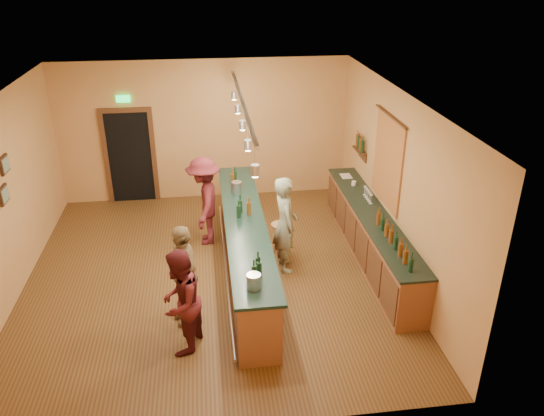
{
  "coord_description": "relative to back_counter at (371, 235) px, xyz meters",
  "views": [
    {
      "loc": [
        0.01,
        -8.18,
        5.17
      ],
      "look_at": [
        1.11,
        0.2,
        1.15
      ],
      "focal_mm": 35.0,
      "sensor_mm": 36.0,
      "label": 1
    }
  ],
  "objects": [
    {
      "name": "customer_a",
      "position": [
        -3.44,
        -2.13,
        0.31
      ],
      "size": [
        0.84,
        0.94,
        1.6
      ],
      "primitive_type": "imported",
      "rotation": [
        0.0,
        0.0,
        -1.92
      ],
      "color": "#59191E",
      "rests_on": "floor"
    },
    {
      "name": "bartender",
      "position": [
        -1.64,
        -0.13,
        0.4
      ],
      "size": [
        0.48,
        0.68,
        1.78
      ],
      "primitive_type": "imported",
      "rotation": [
        0.0,
        0.0,
        1.65
      ],
      "color": "gray",
      "rests_on": "floor"
    },
    {
      "name": "wall_front",
      "position": [
        -2.97,
        -3.68,
        1.11
      ],
      "size": [
        6.5,
        0.02,
        3.2
      ],
      "primitive_type": "cube",
      "color": "#C18748",
      "rests_on": "floor"
    },
    {
      "name": "back_counter",
      "position": [
        0.0,
        0.0,
        0.0
      ],
      "size": [
        0.6,
        4.55,
        1.27
      ],
      "color": "brown",
      "rests_on": "floor"
    },
    {
      "name": "customer_c",
      "position": [
        -3.04,
        1.07,
        0.4
      ],
      "size": [
        0.75,
        1.19,
        1.77
      ],
      "primitive_type": "imported",
      "rotation": [
        0.0,
        0.0,
        -1.65
      ],
      "color": "#59191E",
      "rests_on": "floor"
    },
    {
      "name": "wall_left",
      "position": [
        -6.22,
        -0.18,
        1.11
      ],
      "size": [
        0.02,
        7.0,
        3.2
      ],
      "primitive_type": "cube",
      "color": "#C18748",
      "rests_on": "floor"
    },
    {
      "name": "bottle_shelf",
      "position": [
        0.2,
        1.72,
        1.18
      ],
      "size": [
        0.17,
        0.55,
        0.54
      ],
      "color": "#452014",
      "rests_on": "wall_right"
    },
    {
      "name": "wall_back",
      "position": [
        -2.97,
        3.32,
        1.11
      ],
      "size": [
        6.5,
        0.02,
        3.2
      ],
      "primitive_type": "cube",
      "color": "#C18748",
      "rests_on": "floor"
    },
    {
      "name": "tapestry",
      "position": [
        0.26,
        0.22,
        1.36
      ],
      "size": [
        0.03,
        1.4,
        1.6
      ],
      "primitive_type": "cube",
      "color": "#9B301F",
      "rests_on": "wall_right"
    },
    {
      "name": "pendant_track",
      "position": [
        -2.36,
        -0.18,
        2.5
      ],
      "size": [
        0.11,
        4.6,
        0.5
      ],
      "color": "silver",
      "rests_on": "ceiling"
    },
    {
      "name": "customer_b",
      "position": [
        -3.39,
        -1.44,
        0.34
      ],
      "size": [
        0.67,
        1.04,
        1.65
      ],
      "primitive_type": "imported",
      "rotation": [
        0.0,
        0.0,
        -1.27
      ],
      "color": "#997A51",
      "rests_on": "floor"
    },
    {
      "name": "doorway",
      "position": [
        -4.67,
        3.3,
        0.64
      ],
      "size": [
        1.15,
        0.09,
        2.48
      ],
      "color": "black",
      "rests_on": "wall_back"
    },
    {
      "name": "wall_right",
      "position": [
        0.28,
        -0.18,
        1.11
      ],
      "size": [
        0.02,
        7.0,
        3.2
      ],
      "primitive_type": "cube",
      "color": "#C18748",
      "rests_on": "floor"
    },
    {
      "name": "bar_stool",
      "position": [
        -1.67,
        0.33,
        0.03
      ],
      "size": [
        0.32,
        0.32,
        0.66
      ],
      "rotation": [
        0.0,
        0.0,
        -0.02
      ],
      "color": "#AB7F4D",
      "rests_on": "floor"
    },
    {
      "name": "floor",
      "position": [
        -2.97,
        -0.18,
        -0.49
      ],
      "size": [
        7.0,
        7.0,
        0.0
      ],
      "primitive_type": "plane",
      "color": "#522D17",
      "rests_on": "ground"
    },
    {
      "name": "ceiling",
      "position": [
        -2.97,
        -0.18,
        2.71
      ],
      "size": [
        6.5,
        7.0,
        0.02
      ],
      "primitive_type": "cube",
      "color": "silver",
      "rests_on": "wall_back"
    },
    {
      "name": "tasting_bar",
      "position": [
        -2.36,
        -0.18,
        0.12
      ],
      "size": [
        0.73,
        5.1,
        1.38
      ],
      "color": "brown",
      "rests_on": "floor"
    }
  ]
}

